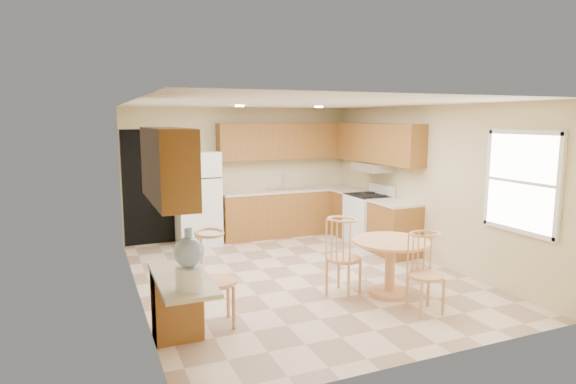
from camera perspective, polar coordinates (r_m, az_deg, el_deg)
name	(u,v)px	position (r m, az deg, el deg)	size (l,w,h in m)	color
floor	(299,276)	(7.18, 1.29, -9.88)	(5.50, 5.50, 0.00)	beige
ceiling	(299,103)	(6.81, 1.36, 10.49)	(4.50, 5.50, 0.02)	white
wall_back	(241,172)	(9.44, -5.53, 2.34)	(4.50, 0.02, 2.50)	beige
wall_front	(423,233)	(4.56, 15.67, -4.73)	(4.50, 0.02, 2.50)	beige
wall_left	(135,202)	(6.32, -17.64, -1.16)	(0.02, 5.50, 2.50)	beige
wall_right	(426,184)	(8.06, 16.07, 0.96)	(0.02, 5.50, 2.50)	beige
doorway	(150,187)	(9.09, -16.07, 0.52)	(0.90, 0.02, 2.10)	black
base_cab_back	(289,213)	(9.58, 0.08, -2.46)	(2.75, 0.60, 0.87)	#905B24
counter_back	(289,190)	(9.51, 0.08, 0.23)	(2.75, 0.63, 0.04)	beige
base_cab_right_a	(351,214)	(9.53, 7.45, -2.59)	(0.60, 0.59, 0.87)	#905B24
counter_right_a	(351,191)	(9.46, 7.50, 0.11)	(0.63, 0.59, 0.04)	beige
base_cab_right_b	(394,229)	(8.34, 12.50, -4.35)	(0.60, 0.80, 0.87)	#905B24
counter_right_b	(395,203)	(8.25, 12.61, -1.27)	(0.63, 0.80, 0.04)	beige
upper_cab_back	(286,141)	(9.54, -0.24, 6.06)	(2.75, 0.33, 0.70)	#905B24
upper_cab_right	(377,143)	(8.89, 10.49, 5.72)	(0.33, 2.42, 0.70)	#905B24
upper_cab_left	(167,165)	(4.68, -14.11, 3.11)	(0.33, 1.40, 0.70)	#905B24
sink	(288,189)	(9.49, -0.06, 0.35)	(0.78, 0.44, 0.01)	silver
range_hood	(373,167)	(8.85, 10.06, 2.93)	(0.50, 0.76, 0.14)	silver
desk_pedestal	(177,304)	(5.31, -13.06, -12.78)	(0.48, 0.42, 0.72)	#905B24
desk_top	(182,279)	(4.83, -12.42, -10.05)	(0.50, 1.20, 0.04)	beige
window	(522,182)	(6.69, 25.98, 1.07)	(0.06, 1.12, 1.30)	white
can_light_a	(240,106)	(7.76, -5.77, 10.11)	(0.14, 0.14, 0.02)	white
can_light_b	(319,107)	(8.28, 3.67, 10.04)	(0.14, 0.14, 0.02)	white
refrigerator	(198,198)	(8.92, -10.66, -0.72)	(0.75, 0.73, 1.70)	white
stove	(368,219)	(8.95, 9.49, -3.15)	(0.65, 0.76, 1.09)	white
dining_table	(390,259)	(6.44, 12.03, -7.79)	(0.99, 0.99, 0.73)	#E2A271
chair_table_a	(348,250)	(6.24, 7.08, -6.87)	(0.45, 0.57, 1.01)	#E2A271
chair_table_b	(431,267)	(5.88, 16.63, -8.56)	(0.42, 0.42, 0.95)	#E2A271
chair_desk	(217,272)	(5.32, -8.36, -9.35)	(0.47, 0.60, 1.06)	#E2A271
water_crock	(189,262)	(4.39, -11.63, -8.17)	(0.27, 0.27, 0.56)	white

